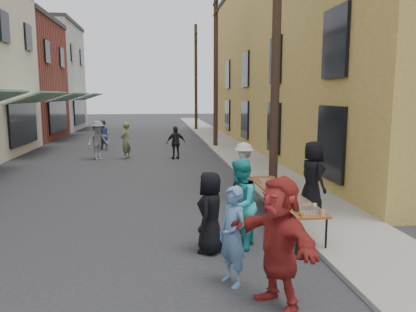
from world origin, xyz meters
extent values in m
plane|color=#28282B|center=(0.00, 0.00, 0.00)|extent=(120.00, 120.00, 0.00)
cube|color=gray|center=(5.00, 15.00, 0.05)|extent=(2.20, 60.00, 0.10)
cube|color=gray|center=(-10.00, 29.00, 4.50)|extent=(8.00, 8.00, 9.00)
cube|color=#B1893F|center=(11.10, 14.00, 5.00)|extent=(10.00, 28.00, 10.00)
cylinder|color=#2D2116|center=(4.30, 3.00, 4.50)|extent=(0.26, 0.26, 9.00)
cylinder|color=#2D2116|center=(4.30, 15.00, 4.50)|extent=(0.26, 0.26, 9.00)
cylinder|color=#2D2116|center=(4.30, 27.00, 4.50)|extent=(0.26, 0.26, 9.00)
cube|color=brown|center=(3.80, 0.53, 0.73)|extent=(0.70, 4.00, 0.04)
cylinder|color=black|center=(3.51, -1.35, 0.35)|extent=(0.04, 0.04, 0.71)
cylinder|color=black|center=(4.09, -1.35, 0.35)|extent=(0.04, 0.04, 0.71)
cylinder|color=black|center=(3.51, 2.41, 0.35)|extent=(0.04, 0.04, 0.71)
cylinder|color=black|center=(4.09, 2.41, 0.35)|extent=(0.04, 0.04, 0.71)
cube|color=maroon|center=(3.80, -1.12, 0.79)|extent=(0.50, 0.33, 0.08)
cube|color=#B2B2B7|center=(3.80, -0.47, 0.79)|extent=(0.50, 0.33, 0.08)
cube|color=tan|center=(3.80, 0.23, 0.79)|extent=(0.50, 0.33, 0.08)
cube|color=#B2B2B7|center=(3.80, 0.93, 0.79)|extent=(0.50, 0.33, 0.08)
cube|color=tan|center=(3.80, 1.63, 0.79)|extent=(0.50, 0.33, 0.08)
cylinder|color=#A57F26|center=(3.58, -1.42, 0.79)|extent=(0.07, 0.07, 0.08)
cylinder|color=#A57F26|center=(3.58, -1.32, 0.79)|extent=(0.07, 0.07, 0.08)
cylinder|color=#A57F26|center=(3.58, -1.22, 0.79)|extent=(0.07, 0.07, 0.08)
cylinder|color=tan|center=(4.00, -1.37, 0.81)|extent=(0.08, 0.08, 0.12)
imported|color=black|center=(1.91, -1.00, 0.79)|extent=(0.77, 0.91, 1.57)
imported|color=#5378A1|center=(2.08, -2.40, 0.80)|extent=(0.61, 0.70, 1.61)
imported|color=teal|center=(2.49, -0.92, 0.90)|extent=(0.99, 1.08, 1.80)
imported|color=silver|center=(3.38, 2.86, 0.84)|extent=(0.73, 1.14, 1.67)
imported|color=#47522F|center=(2.64, -0.29, 0.82)|extent=(0.54, 1.02, 1.65)
imported|color=maroon|center=(2.60, -3.14, 0.95)|extent=(1.21, 1.84, 1.90)
imported|color=black|center=(4.74, 1.05, 0.99)|extent=(0.71, 0.96, 1.79)
imported|color=slate|center=(-1.87, 11.01, 0.92)|extent=(1.32, 1.32, 1.84)
imported|color=black|center=(1.78, 10.72, 0.78)|extent=(0.98, 0.57, 1.57)
imported|color=#646C3E|center=(-0.59, 11.09, 0.88)|extent=(0.64, 0.76, 1.76)
imported|color=#4B5F92|center=(-2.08, 14.44, 0.84)|extent=(1.04, 1.01, 1.69)
camera|label=1|loc=(0.93, -8.44, 2.99)|focal=35.00mm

